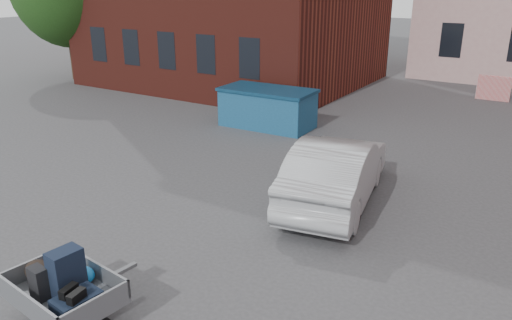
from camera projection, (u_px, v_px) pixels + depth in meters
The scene contains 4 objects.
ground at pixel (244, 228), 10.04m from camera, with size 120.00×120.00×0.00m, color #38383A.
trailer at pixel (63, 287), 7.07m from camera, with size 1.72×1.89×1.20m.
dumpster at pixel (267, 108), 16.79m from camera, with size 3.16×1.69×1.31m.
silver_car at pixel (336, 171), 11.02m from camera, with size 1.56×4.48×1.48m, color #AEB1B5.
Camera 1 is at (4.98, -7.47, 4.72)m, focal length 35.00 mm.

